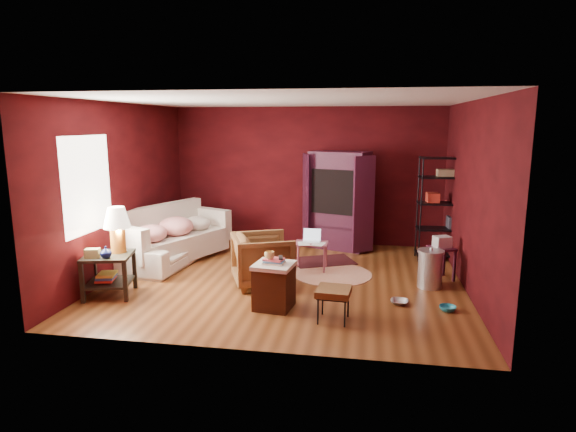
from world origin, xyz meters
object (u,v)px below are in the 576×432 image
sofa (171,238)px  wire_shelving (445,204)px  laptop_desk (311,245)px  hamper (274,285)px  armchair (263,257)px  tv_armoire (339,198)px  side_table (113,243)px

sofa → wire_shelving: bearing=-73.4°
laptop_desk → hamper: bearing=-98.8°
armchair → wire_shelving: wire_shelving is taller
armchair → wire_shelving: 3.57m
hamper → tv_armoire: tv_armoire is taller
sofa → laptop_desk: bearing=-86.3°
sofa → tv_armoire: (2.90, 1.49, 0.56)m
side_table → hamper: bearing=-3.6°
hamper → tv_armoire: 3.50m
armchair → tv_armoire: tv_armoire is taller
side_table → armchair: bearing=20.4°
wire_shelving → laptop_desk: bearing=-159.5°
hamper → laptop_desk: (0.28, 1.80, 0.10)m
hamper → sofa: bearing=140.3°
armchair → side_table: bearing=87.4°
sofa → armchair: (1.91, -0.97, 0.00)m
sofa → wire_shelving: 4.98m
side_table → hamper: size_ratio=1.80×
tv_armoire → armchair: bearing=-93.3°
wire_shelving → armchair: bearing=-150.6°
armchair → laptop_desk: (0.64, 0.89, -0.01)m
tv_armoire → wire_shelving: tv_armoire is taller
armchair → tv_armoire: 2.71m
armchair → wire_shelving: bearing=-79.7°
hamper → laptop_desk: bearing=81.0°
armchair → hamper: size_ratio=1.23×
hamper → tv_armoire: bearing=79.3°
laptop_desk → tv_armoire: tv_armoire is taller
armchair → sofa: bearing=40.1°
sofa → side_table: 1.77m
laptop_desk → wire_shelving: 2.60m
sofa → wire_shelving: (4.85, 0.96, 0.59)m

